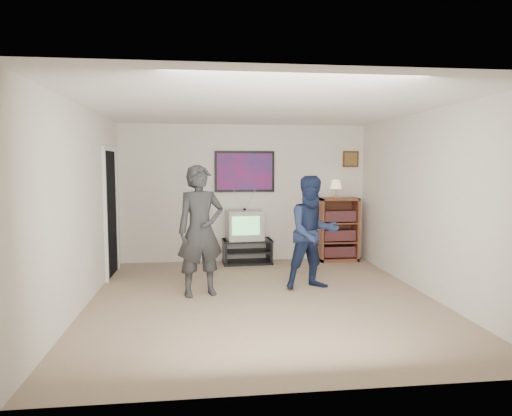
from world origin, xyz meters
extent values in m
cube|color=#7B664E|center=(0.00, 0.00, 0.00)|extent=(4.50, 5.00, 0.01)
cube|color=white|center=(0.00, 0.00, 2.50)|extent=(4.50, 5.00, 0.01)
cube|color=silver|center=(0.00, 2.50, 1.25)|extent=(4.50, 0.01, 2.50)
cube|color=silver|center=(-2.25, 0.00, 1.25)|extent=(0.01, 5.00, 2.50)
cube|color=silver|center=(2.25, 0.00, 1.25)|extent=(0.01, 5.00, 2.50)
cube|color=black|center=(0.02, 2.23, 0.42)|extent=(0.90, 0.53, 0.04)
cube|color=black|center=(0.02, 2.23, 0.02)|extent=(0.90, 0.53, 0.04)
cube|color=black|center=(-0.39, 2.23, 0.22)|extent=(0.06, 0.47, 0.44)
cube|color=black|center=(0.43, 2.23, 0.22)|extent=(0.06, 0.47, 0.44)
imported|color=#272829|center=(-0.81, 0.30, 0.89)|extent=(0.74, 0.60, 1.77)
imported|color=#182444|center=(0.78, 0.45, 0.81)|extent=(0.88, 0.74, 1.62)
cube|color=white|center=(-0.84, 0.54, 1.13)|extent=(0.07, 0.13, 0.04)
cube|color=white|center=(0.78, 0.73, 1.11)|extent=(0.07, 0.13, 0.04)
cube|color=black|center=(0.00, 2.48, 1.65)|extent=(1.10, 0.03, 0.75)
cube|color=white|center=(-0.55, 2.48, 1.95)|extent=(0.28, 0.02, 0.14)
cube|color=#372211|center=(2.00, 2.48, 1.88)|extent=(0.30, 0.03, 0.30)
cube|color=black|center=(-2.23, 1.60, 1.00)|extent=(0.03, 0.85, 2.00)
camera|label=1|loc=(-0.79, -5.84, 1.77)|focal=32.00mm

